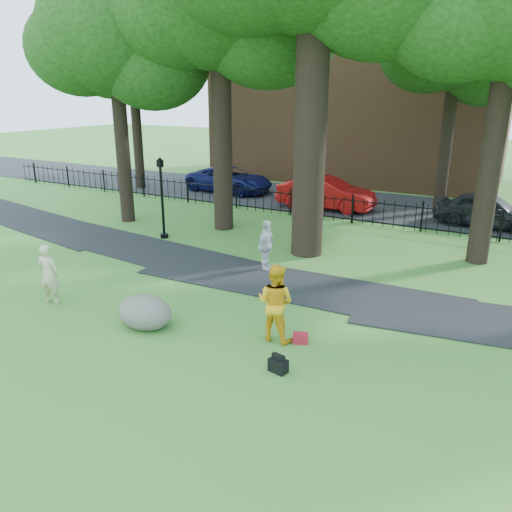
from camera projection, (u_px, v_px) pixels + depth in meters
The scene contains 16 objects.
ground at pixel (192, 330), 12.27m from camera, with size 120.00×120.00×0.00m, color #3C7127.
footpath at pixel (295, 286), 15.04m from camera, with size 36.00×2.60×0.03m, color black.
street at pixel (377, 206), 25.54m from camera, with size 80.00×7.00×0.02m, color black.
iron_fence at pixel (352, 210), 22.03m from camera, with size 44.00×0.04×1.20m.
brick_building at pixel (358, 84), 32.13m from camera, with size 18.00×8.00×12.00m, color brown.
tree_row at pixel (346, 9), 16.43m from camera, with size 26.82×7.96×12.42m.
woman at pixel (49, 274), 13.60m from camera, with size 0.62×0.41×1.69m, color #C6BB88.
man at pixel (275, 303), 11.54m from camera, with size 0.91×0.71×1.87m, color orange.
pedestrian at pixel (266, 245), 16.15m from camera, with size 0.98×0.41×1.67m, color silver.
boulder at pixel (145, 310), 12.37m from camera, with size 1.44×1.09×0.84m, color #5E5B4E.
lamppost at pixel (162, 199), 19.50m from camera, with size 0.32×0.32×3.20m.
backpack at pixel (278, 365), 10.41m from camera, with size 0.39×0.24×0.29m, color black.
red_bag at pixel (300, 338), 11.61m from camera, with size 0.35×0.22×0.24m, color maroon.
red_sedan at pixel (326, 193), 24.68m from camera, with size 1.67×4.80×1.58m, color #B00D0E.
navy_van at pixel (229, 180), 28.86m from camera, with size 2.39×5.18×1.44m, color #0D1144.
grey_car at pixel (488, 210), 21.40m from camera, with size 1.72×4.27×1.46m, color black.
Camera 1 is at (6.77, -8.90, 5.59)m, focal length 35.00 mm.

